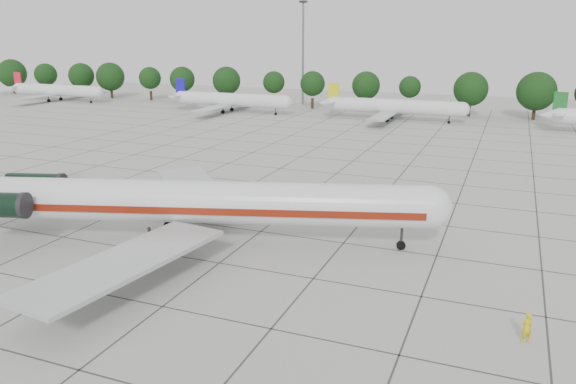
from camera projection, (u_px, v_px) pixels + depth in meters
name	position (u px, v px, depth m)	size (l,w,h in m)	color
ground	(261.00, 232.00, 52.13)	(260.00, 260.00, 0.00)	#ADADA5
apron_joints	(314.00, 191.00, 65.53)	(170.00, 170.00, 0.02)	#383838
main_airliner	(166.00, 201.00, 48.27)	(45.96, 35.20, 10.99)	silver
ground_crew	(527.00, 328.00, 33.24)	(0.70, 0.46, 1.93)	#D4C20C
bg_airliner_a	(56.00, 90.00, 150.57)	(28.24, 27.20, 7.40)	silver
bg_airliner_b	(230.00, 100.00, 129.29)	(28.24, 27.20, 7.40)	silver
bg_airliner_c	(394.00, 107.00, 117.35)	(28.24, 27.20, 7.40)	silver
tree_line	(366.00, 86.00, 130.58)	(249.86, 8.44, 10.22)	#332114
floodlight_mast	(303.00, 47.00, 141.11)	(1.60, 1.60, 25.45)	slate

